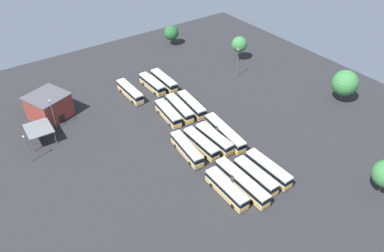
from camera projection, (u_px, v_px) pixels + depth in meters
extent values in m
plane|color=#28282B|center=(190.00, 130.00, 96.46)|extent=(125.60, 125.60, 0.00)
cube|color=silver|center=(130.00, 92.00, 108.61)|extent=(11.95, 2.45, 2.91)
cube|color=beige|center=(129.00, 87.00, 107.70)|extent=(11.48, 2.25, 0.14)
cube|color=black|center=(130.00, 90.00, 108.33)|extent=(12.01, 2.49, 0.93)
cube|color=orange|center=(130.00, 94.00, 109.09)|extent=(12.01, 2.49, 0.58)
cube|color=black|center=(140.00, 99.00, 104.35)|extent=(0.06, 1.99, 1.07)
cylinder|color=black|center=(140.00, 100.00, 107.44)|extent=(1.00, 0.30, 1.00)
cylinder|color=black|center=(133.00, 102.00, 106.41)|extent=(1.00, 0.30, 1.00)
cylinder|color=black|center=(128.00, 89.00, 112.30)|extent=(1.00, 0.30, 1.00)
cylinder|color=black|center=(121.00, 91.00, 111.26)|extent=(1.00, 0.30, 1.00)
cube|color=silver|center=(152.00, 84.00, 112.11)|extent=(11.17, 2.53, 2.91)
cube|color=beige|center=(152.00, 80.00, 111.20)|extent=(10.72, 2.34, 0.14)
cube|color=black|center=(152.00, 83.00, 111.83)|extent=(11.23, 2.57, 0.93)
cube|color=orange|center=(152.00, 86.00, 112.59)|extent=(11.23, 2.57, 0.58)
cube|color=black|center=(162.00, 90.00, 108.15)|extent=(0.08, 1.99, 1.07)
cylinder|color=black|center=(162.00, 91.00, 111.14)|extent=(1.00, 0.31, 1.00)
cylinder|color=black|center=(155.00, 94.00, 110.08)|extent=(1.00, 0.31, 1.00)
cylinder|color=black|center=(150.00, 82.00, 115.63)|extent=(1.00, 0.31, 1.00)
cylinder|color=black|center=(143.00, 84.00, 114.57)|extent=(1.00, 0.31, 1.00)
cube|color=silver|center=(164.00, 81.00, 113.77)|extent=(11.91, 2.73, 2.91)
cube|color=beige|center=(164.00, 76.00, 112.86)|extent=(11.43, 2.52, 0.14)
cube|color=black|center=(164.00, 79.00, 113.49)|extent=(11.97, 2.77, 0.93)
cube|color=orange|center=(164.00, 83.00, 114.26)|extent=(11.97, 2.77, 0.58)
cube|color=black|center=(174.00, 87.00, 109.48)|extent=(0.11, 1.99, 1.07)
cylinder|color=black|center=(173.00, 88.00, 112.57)|extent=(1.01, 0.33, 1.00)
cylinder|color=black|center=(167.00, 90.00, 111.57)|extent=(1.01, 0.33, 1.00)
cylinder|color=black|center=(161.00, 78.00, 117.47)|extent=(1.01, 0.33, 1.00)
cylinder|color=black|center=(155.00, 80.00, 116.46)|extent=(1.01, 0.33, 1.00)
cube|color=silver|center=(168.00, 113.00, 99.60)|extent=(11.14, 3.51, 2.91)
cube|color=beige|center=(168.00, 109.00, 98.69)|extent=(10.68, 3.27, 0.14)
cube|color=black|center=(168.00, 112.00, 99.32)|extent=(11.20, 3.55, 0.93)
cube|color=orange|center=(168.00, 116.00, 100.09)|extent=(11.20, 3.55, 0.58)
cube|color=black|center=(178.00, 122.00, 95.43)|extent=(0.26, 1.98, 1.07)
cylinder|color=black|center=(178.00, 122.00, 98.42)|extent=(1.03, 0.40, 1.00)
cylinder|color=black|center=(170.00, 125.00, 97.53)|extent=(1.03, 0.40, 1.00)
cylinder|color=black|center=(166.00, 110.00, 103.16)|extent=(1.03, 0.40, 1.00)
cylinder|color=black|center=(159.00, 112.00, 102.27)|extent=(1.03, 0.40, 1.00)
cube|color=silver|center=(179.00, 108.00, 101.58)|extent=(12.01, 3.65, 2.91)
cube|color=beige|center=(179.00, 104.00, 100.67)|extent=(11.52, 3.41, 0.14)
cube|color=black|center=(179.00, 107.00, 101.30)|extent=(12.07, 3.70, 0.93)
cube|color=orange|center=(179.00, 111.00, 102.06)|extent=(12.07, 3.70, 0.58)
cube|color=black|center=(190.00, 117.00, 97.10)|extent=(0.27, 1.98, 1.07)
cylinder|color=black|center=(189.00, 118.00, 100.20)|extent=(1.03, 0.40, 1.00)
cylinder|color=black|center=(182.00, 120.00, 99.32)|extent=(1.03, 0.40, 1.00)
cylinder|color=black|center=(177.00, 105.00, 105.33)|extent=(1.03, 0.40, 1.00)
cylinder|color=black|center=(170.00, 107.00, 104.45)|extent=(1.03, 0.40, 1.00)
cube|color=silver|center=(191.00, 105.00, 102.93)|extent=(12.06, 3.65, 2.91)
cube|color=beige|center=(191.00, 100.00, 102.02)|extent=(11.56, 3.41, 0.14)
cube|color=black|center=(191.00, 103.00, 102.65)|extent=(12.12, 3.69, 0.93)
cube|color=orange|center=(191.00, 107.00, 103.41)|extent=(12.12, 3.69, 0.58)
cube|color=black|center=(203.00, 114.00, 98.43)|extent=(0.27, 1.98, 1.07)
cylinder|color=black|center=(202.00, 114.00, 101.54)|extent=(1.03, 0.40, 1.00)
cylinder|color=black|center=(195.00, 116.00, 100.66)|extent=(1.03, 0.40, 1.00)
cylinder|color=black|center=(189.00, 101.00, 106.69)|extent=(1.03, 0.40, 1.00)
cylinder|color=black|center=(182.00, 103.00, 105.81)|extent=(1.03, 0.40, 1.00)
cube|color=silver|center=(187.00, 149.00, 87.74)|extent=(11.92, 3.59, 2.91)
cube|color=beige|center=(187.00, 144.00, 86.83)|extent=(11.44, 3.35, 0.14)
cube|color=black|center=(187.00, 147.00, 87.46)|extent=(11.99, 3.63, 0.93)
cube|color=orange|center=(187.00, 152.00, 88.22)|extent=(11.99, 3.63, 0.58)
cube|color=black|center=(199.00, 162.00, 83.30)|extent=(0.26, 1.98, 1.07)
cylinder|color=black|center=(199.00, 160.00, 86.39)|extent=(1.03, 0.40, 1.00)
cylinder|color=black|center=(190.00, 164.00, 85.50)|extent=(1.03, 0.40, 1.00)
cylinder|color=black|center=(184.00, 143.00, 91.47)|extent=(1.03, 0.40, 1.00)
cylinder|color=black|center=(175.00, 146.00, 90.58)|extent=(1.03, 0.40, 1.00)
cube|color=silver|center=(201.00, 144.00, 89.34)|extent=(11.24, 2.47, 2.91)
cube|color=beige|center=(201.00, 139.00, 88.43)|extent=(10.79, 2.28, 0.14)
cube|color=black|center=(201.00, 142.00, 89.06)|extent=(11.30, 2.51, 0.93)
cube|color=orange|center=(201.00, 146.00, 89.82)|extent=(11.30, 2.51, 0.58)
cube|color=black|center=(216.00, 154.00, 85.33)|extent=(0.07, 1.99, 1.07)
cylinder|color=black|center=(214.00, 153.00, 88.34)|extent=(1.00, 0.30, 1.00)
cylinder|color=black|center=(206.00, 157.00, 87.29)|extent=(1.00, 0.30, 1.00)
cylinder|color=black|center=(196.00, 139.00, 92.88)|extent=(1.00, 0.30, 1.00)
cylinder|color=black|center=(189.00, 142.00, 91.83)|extent=(1.00, 0.30, 1.00)
cube|color=silver|center=(214.00, 139.00, 90.86)|extent=(11.58, 2.68, 2.91)
cube|color=beige|center=(214.00, 134.00, 89.95)|extent=(11.11, 2.48, 0.14)
cube|color=black|center=(214.00, 137.00, 90.58)|extent=(11.64, 2.72, 0.93)
cube|color=orange|center=(214.00, 141.00, 91.35)|extent=(11.64, 2.72, 0.58)
cube|color=black|center=(230.00, 149.00, 86.81)|extent=(0.11, 1.99, 1.07)
cylinder|color=black|center=(227.00, 148.00, 89.84)|extent=(1.01, 0.32, 1.00)
cylinder|color=black|center=(220.00, 152.00, 88.77)|extent=(1.01, 0.32, 1.00)
cylinder|color=black|center=(208.00, 134.00, 94.44)|extent=(1.01, 0.32, 1.00)
cylinder|color=black|center=(201.00, 137.00, 93.37)|extent=(1.01, 0.32, 1.00)
cube|color=silver|center=(225.00, 133.00, 92.75)|extent=(14.89, 3.85, 2.91)
cube|color=beige|center=(225.00, 128.00, 91.85)|extent=(14.29, 3.60, 0.14)
cube|color=black|center=(225.00, 131.00, 92.48)|extent=(14.97, 3.90, 0.93)
cube|color=orange|center=(225.00, 135.00, 93.24)|extent=(14.97, 3.90, 0.58)
cube|color=black|center=(242.00, 148.00, 87.27)|extent=(0.25, 1.98, 1.07)
cube|color=#47474C|center=(221.00, 129.00, 93.88)|extent=(1.14, 2.55, 2.79)
cylinder|color=black|center=(239.00, 145.00, 90.76)|extent=(1.02, 0.40, 1.00)
cylinder|color=black|center=(231.00, 148.00, 89.87)|extent=(1.02, 0.40, 1.00)
cylinder|color=black|center=(218.00, 126.00, 97.13)|extent=(1.02, 0.40, 1.00)
cylinder|color=black|center=(211.00, 129.00, 96.23)|extent=(1.02, 0.40, 1.00)
cube|color=silver|center=(226.00, 189.00, 77.37)|extent=(11.54, 2.62, 2.91)
cube|color=beige|center=(227.00, 184.00, 76.46)|extent=(11.08, 2.42, 0.14)
cube|color=black|center=(227.00, 187.00, 77.09)|extent=(11.60, 2.66, 0.93)
cube|color=orange|center=(226.00, 192.00, 77.85)|extent=(11.60, 2.66, 0.58)
cube|color=black|center=(245.00, 205.00, 73.22)|extent=(0.09, 1.99, 1.07)
cylinder|color=black|center=(241.00, 202.00, 76.26)|extent=(1.01, 0.32, 1.00)
cylinder|color=black|center=(233.00, 206.00, 75.25)|extent=(1.01, 0.32, 1.00)
cylinder|color=black|center=(220.00, 181.00, 80.99)|extent=(1.01, 0.32, 1.00)
cylinder|color=black|center=(212.00, 185.00, 79.97)|extent=(1.01, 0.32, 1.00)
cube|color=silver|center=(242.00, 182.00, 78.96)|extent=(14.73, 2.45, 2.91)
cube|color=beige|center=(242.00, 177.00, 78.05)|extent=(14.14, 2.25, 0.14)
cube|color=black|center=(242.00, 181.00, 78.68)|extent=(14.80, 2.49, 0.93)
cube|color=orange|center=(241.00, 185.00, 79.45)|extent=(14.80, 2.49, 0.58)
cube|color=black|center=(267.00, 202.00, 73.79)|extent=(0.06, 1.99, 1.07)
cube|color=#47474C|center=(237.00, 178.00, 80.02)|extent=(0.90, 2.47, 2.79)
cylinder|color=black|center=(260.00, 197.00, 77.23)|extent=(1.00, 0.30, 1.00)
cylinder|color=black|center=(252.00, 202.00, 76.20)|extent=(1.00, 0.30, 1.00)
cylinder|color=black|center=(231.00, 172.00, 83.22)|extent=(1.00, 0.30, 1.00)
cylinder|color=black|center=(224.00, 176.00, 82.18)|extent=(1.00, 0.30, 1.00)
cube|color=silver|center=(256.00, 176.00, 80.42)|extent=(11.42, 2.43, 2.91)
cube|color=beige|center=(256.00, 171.00, 79.51)|extent=(10.96, 2.24, 0.14)
cube|color=black|center=(256.00, 175.00, 80.14)|extent=(11.48, 2.47, 0.93)
cube|color=orange|center=(255.00, 179.00, 80.90)|extent=(11.48, 2.47, 0.58)
cube|color=black|center=(275.00, 190.00, 76.34)|extent=(0.06, 1.99, 1.07)
cylinder|color=black|center=(270.00, 188.00, 79.37)|extent=(1.00, 0.30, 1.00)
cylinder|color=black|center=(263.00, 192.00, 78.33)|extent=(1.00, 0.30, 1.00)
cylinder|color=black|center=(248.00, 169.00, 84.00)|extent=(1.00, 0.30, 1.00)
cylinder|color=black|center=(240.00, 173.00, 82.96)|extent=(1.00, 0.30, 1.00)
cube|color=silver|center=(268.00, 169.00, 82.26)|extent=(12.03, 2.55, 2.91)
cube|color=beige|center=(269.00, 164.00, 81.35)|extent=(11.55, 2.35, 0.14)
cube|color=black|center=(269.00, 167.00, 81.98)|extent=(12.09, 2.59, 0.93)
cube|color=orange|center=(268.00, 172.00, 82.74)|extent=(12.09, 2.59, 0.58)
cube|color=black|center=(289.00, 183.00, 78.01)|extent=(0.08, 1.99, 1.07)
cylinder|color=black|center=(284.00, 180.00, 81.11)|extent=(1.00, 0.31, 1.00)
cylinder|color=black|center=(276.00, 185.00, 80.06)|extent=(1.00, 0.31, 1.00)
cylinder|color=black|center=(259.00, 162.00, 85.95)|extent=(1.00, 0.31, 1.00)
cylinder|color=black|center=(252.00, 166.00, 84.89)|extent=(1.00, 0.31, 1.00)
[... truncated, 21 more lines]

